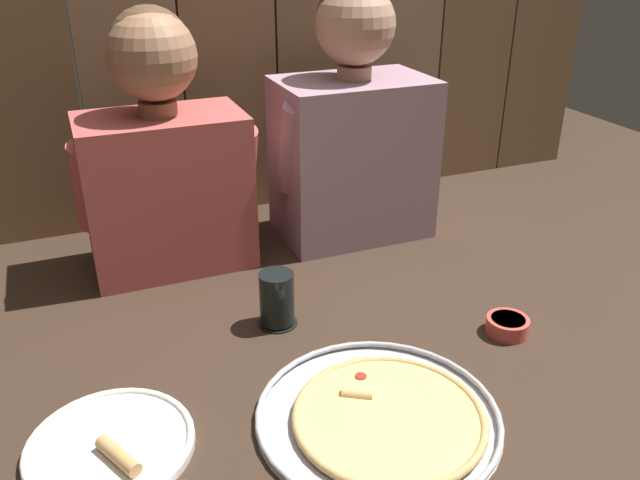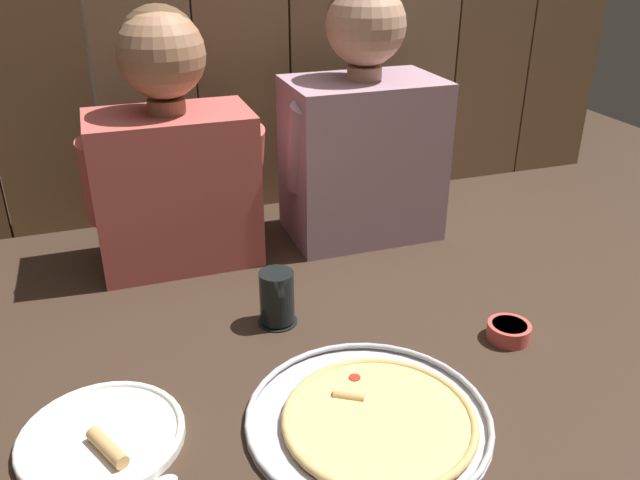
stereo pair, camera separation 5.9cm
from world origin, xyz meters
The scene contains 7 objects.
ground_plane centered at (0.00, 0.00, 0.00)m, with size 3.20×3.20×0.00m, color #332319.
pizza_tray centered at (-0.02, -0.20, 0.01)m, with size 0.39×0.39×0.03m.
dinner_plate centered at (-0.43, -0.10, 0.01)m, with size 0.25×0.25×0.03m.
drinking_glass centered at (-0.09, 0.13, 0.05)m, with size 0.08×0.08×0.11m.
dipping_bowl centered at (0.31, -0.07, 0.02)m, with size 0.08×0.08×0.03m.
diner_left centered at (-0.23, 0.46, 0.26)m, with size 0.39×0.21×0.57m.
diner_right centered at (0.23, 0.46, 0.27)m, with size 0.40×0.24×0.60m.
Camera 2 is at (-0.36, -0.92, 0.71)m, focal length 36.34 mm.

